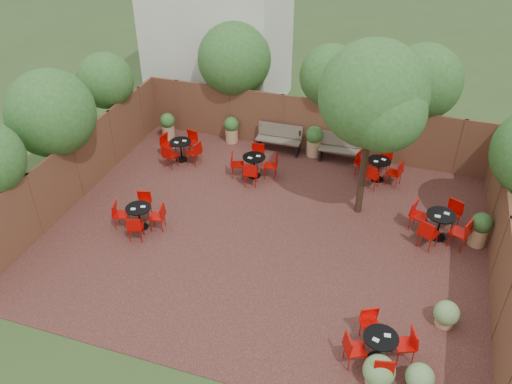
% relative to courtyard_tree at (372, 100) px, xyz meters
% --- Properties ---
extents(ground, '(80.00, 80.00, 0.00)m').
position_rel_courtyard_tree_xyz_m(ground, '(-2.29, -1.86, -3.64)').
color(ground, '#354F23').
rests_on(ground, ground).
extents(courtyard_paving, '(12.00, 10.00, 0.02)m').
position_rel_courtyard_tree_xyz_m(courtyard_paving, '(-2.29, -1.86, -3.63)').
color(courtyard_paving, '#391A17').
rests_on(courtyard_paving, ground).
extents(fence_back, '(12.00, 0.08, 2.00)m').
position_rel_courtyard_tree_xyz_m(fence_back, '(-2.29, 3.14, -2.64)').
color(fence_back, brown).
rests_on(fence_back, ground).
extents(fence_left, '(0.08, 10.00, 2.00)m').
position_rel_courtyard_tree_xyz_m(fence_left, '(-8.29, -1.86, -2.64)').
color(fence_left, brown).
rests_on(fence_left, ground).
extents(fence_right, '(0.08, 10.00, 2.00)m').
position_rel_courtyard_tree_xyz_m(fence_right, '(3.71, -1.86, -2.64)').
color(fence_right, brown).
rests_on(fence_right, ground).
extents(neighbour_building, '(5.00, 4.00, 8.00)m').
position_rel_courtyard_tree_xyz_m(neighbour_building, '(-6.79, 6.14, 0.36)').
color(neighbour_building, silver).
rests_on(neighbour_building, ground).
extents(overhang_foliage, '(15.58, 10.54, 2.60)m').
position_rel_courtyard_tree_xyz_m(overhang_foliage, '(-3.50, 1.23, -0.93)').
color(overhang_foliage, '#295C1D').
rests_on(overhang_foliage, ground).
extents(courtyard_tree, '(2.96, 2.89, 5.22)m').
position_rel_courtyard_tree_xyz_m(courtyard_tree, '(0.00, 0.00, 0.00)').
color(courtyard_tree, black).
rests_on(courtyard_tree, courtyard_paving).
extents(park_bench_left, '(1.59, 0.53, 0.97)m').
position_rel_courtyard_tree_xyz_m(park_bench_left, '(-3.27, 2.77, -3.12)').
color(park_bench_left, brown).
rests_on(park_bench_left, courtyard_paving).
extents(park_bench_right, '(1.62, 0.58, 0.99)m').
position_rel_courtyard_tree_xyz_m(park_bench_right, '(-1.01, 2.77, -3.11)').
color(park_bench_right, brown).
rests_on(park_bench_right, courtyard_paving).
extents(bistro_tables, '(10.18, 8.75, 0.91)m').
position_rel_courtyard_tree_xyz_m(bistro_tables, '(-1.68, -0.74, -3.19)').
color(bistro_tables, black).
rests_on(bistro_tables, courtyard_paving).
extents(planters, '(11.30, 3.91, 1.10)m').
position_rel_courtyard_tree_xyz_m(planters, '(-2.63, 1.91, -3.07)').
color(planters, tan).
rests_on(planters, courtyard_paving).
extents(low_shrubs, '(1.88, 2.73, 0.72)m').
position_rel_courtyard_tree_xyz_m(low_shrubs, '(1.96, -5.22, -3.30)').
color(low_shrubs, tan).
rests_on(low_shrubs, courtyard_paving).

